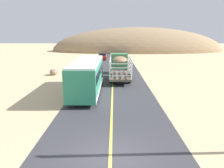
{
  "coord_description": "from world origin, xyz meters",
  "views": [
    {
      "loc": [
        0.17,
        -9.16,
        5.79
      ],
      "look_at": [
        0.0,
        7.58,
        1.78
      ],
      "focal_mm": 33.93,
      "sensor_mm": 36.0,
      "label": 1
    }
  ],
  "objects_px": {
    "boulder_near_shoulder": "(54,72)",
    "livestock_truck": "(119,63)",
    "car_far": "(102,56)",
    "bus": "(87,76)"
  },
  "relations": [
    {
      "from": "car_far",
      "to": "bus",
      "type": "bearing_deg",
      "value": -89.92
    },
    {
      "from": "boulder_near_shoulder",
      "to": "livestock_truck",
      "type": "bearing_deg",
      "value": -3.9
    },
    {
      "from": "livestock_truck",
      "to": "car_far",
      "type": "distance_m",
      "value": 19.58
    },
    {
      "from": "livestock_truck",
      "to": "car_far",
      "type": "height_order",
      "value": "livestock_truck"
    },
    {
      "from": "livestock_truck",
      "to": "bus",
      "type": "xyz_separation_m",
      "value": [
        -3.36,
        -8.62,
        -0.04
      ]
    },
    {
      "from": "bus",
      "to": "car_far",
      "type": "xyz_separation_m",
      "value": [
        -0.04,
        27.88,
        -1.05
      ]
    },
    {
      "from": "bus",
      "to": "livestock_truck",
      "type": "bearing_deg",
      "value": 68.72
    },
    {
      "from": "livestock_truck",
      "to": "car_far",
      "type": "relative_size",
      "value": 2.2
    },
    {
      "from": "livestock_truck",
      "to": "bus",
      "type": "distance_m",
      "value": 9.25
    },
    {
      "from": "livestock_truck",
      "to": "boulder_near_shoulder",
      "type": "height_order",
      "value": "livestock_truck"
    }
  ]
}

